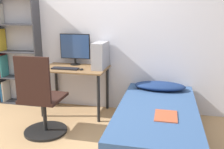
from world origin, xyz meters
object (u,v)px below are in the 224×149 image
(bookshelf, at_px, (11,51))
(office_chair, at_px, (41,105))
(keyboard, at_px, (65,68))
(pc_tower, at_px, (101,55))
(bed, at_px, (157,125))
(monitor, at_px, (75,48))

(bookshelf, distance_m, office_chair, 1.51)
(bookshelf, relative_size, keyboard, 4.46)
(office_chair, height_order, keyboard, office_chair)
(keyboard, height_order, pc_tower, pc_tower)
(office_chair, distance_m, pc_tower, 1.14)
(bed, bearing_deg, keyboard, 158.97)
(bed, relative_size, pc_tower, 4.42)
(bed, bearing_deg, office_chair, -174.68)
(bookshelf, bearing_deg, bed, -18.87)
(pc_tower, bearing_deg, monitor, 162.92)
(monitor, relative_size, pc_tower, 1.12)
(bookshelf, height_order, office_chair, bookshelf)
(office_chair, height_order, pc_tower, pc_tower)
(monitor, distance_m, keyboard, 0.43)
(keyboard, bearing_deg, monitor, 84.04)
(office_chair, relative_size, keyboard, 2.62)
(keyboard, bearing_deg, bed, -21.03)
(bed, height_order, monitor, monitor)
(monitor, bearing_deg, bookshelf, -178.92)
(monitor, height_order, pc_tower, monitor)
(bed, xyz_separation_m, keyboard, (-1.38, 0.53, 0.51))
(bookshelf, bearing_deg, pc_tower, -4.29)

